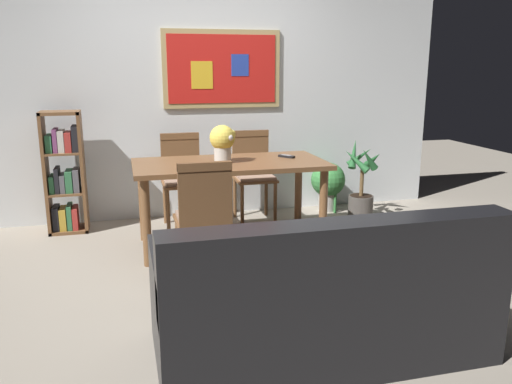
{
  "coord_description": "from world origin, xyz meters",
  "views": [
    {
      "loc": [
        -0.8,
        -3.73,
        1.56
      ],
      "look_at": [
        0.14,
        -0.12,
        0.65
      ],
      "focal_mm": 36.48,
      "sensor_mm": 36.0,
      "label": 1
    }
  ],
  "objects_px": {
    "potted_ivy": "(328,183)",
    "potted_palm": "(361,189)",
    "dining_chair_far_right": "(253,168)",
    "flower_vase": "(223,141)",
    "leather_couch": "(322,302)",
    "dining_chair_far_left": "(182,172)",
    "dining_chair_near_left": "(204,210)",
    "dining_table": "(230,173)",
    "bookshelf": "(65,175)",
    "tv_remote": "(287,156)"
  },
  "relations": [
    {
      "from": "dining_chair_far_right",
      "to": "dining_chair_near_left",
      "type": "relative_size",
      "value": 1.0
    },
    {
      "from": "potted_palm",
      "to": "flower_vase",
      "type": "distance_m",
      "value": 1.78
    },
    {
      "from": "dining_table",
      "to": "tv_remote",
      "type": "relative_size",
      "value": 11.03
    },
    {
      "from": "dining_table",
      "to": "potted_ivy",
      "type": "relative_size",
      "value": 2.7
    },
    {
      "from": "potted_ivy",
      "to": "potted_palm",
      "type": "bearing_deg",
      "value": -51.42
    },
    {
      "from": "potted_ivy",
      "to": "tv_remote",
      "type": "relative_size",
      "value": 4.09
    },
    {
      "from": "flower_vase",
      "to": "potted_palm",
      "type": "bearing_deg",
      "value": 19.41
    },
    {
      "from": "leather_couch",
      "to": "dining_chair_far_right",
      "type": "bearing_deg",
      "value": 84.05
    },
    {
      "from": "dining_table",
      "to": "dining_chair_far_right",
      "type": "height_order",
      "value": "dining_chair_far_right"
    },
    {
      "from": "dining_chair_far_left",
      "to": "dining_chair_near_left",
      "type": "distance_m",
      "value": 1.43
    },
    {
      "from": "bookshelf",
      "to": "dining_chair_near_left",
      "type": "bearing_deg",
      "value": -53.91
    },
    {
      "from": "bookshelf",
      "to": "tv_remote",
      "type": "height_order",
      "value": "bookshelf"
    },
    {
      "from": "dining_table",
      "to": "dining_chair_far_right",
      "type": "bearing_deg",
      "value": 62.49
    },
    {
      "from": "dining_chair_far_right",
      "to": "dining_table",
      "type": "bearing_deg",
      "value": -117.51
    },
    {
      "from": "potted_ivy",
      "to": "dining_table",
      "type": "bearing_deg",
      "value": -146.41
    },
    {
      "from": "dining_chair_near_left",
      "to": "bookshelf",
      "type": "relative_size",
      "value": 0.79
    },
    {
      "from": "leather_couch",
      "to": "tv_remote",
      "type": "distance_m",
      "value": 2.07
    },
    {
      "from": "leather_couch",
      "to": "potted_ivy",
      "type": "relative_size",
      "value": 2.95
    },
    {
      "from": "dining_chair_far_right",
      "to": "tv_remote",
      "type": "height_order",
      "value": "dining_chair_far_right"
    },
    {
      "from": "dining_chair_far_left",
      "to": "leather_couch",
      "type": "height_order",
      "value": "dining_chair_far_left"
    },
    {
      "from": "potted_ivy",
      "to": "flower_vase",
      "type": "bearing_deg",
      "value": -147.0
    },
    {
      "from": "dining_table",
      "to": "tv_remote",
      "type": "xyz_separation_m",
      "value": [
        0.54,
        0.08,
        0.11
      ]
    },
    {
      "from": "dining_chair_far_right",
      "to": "flower_vase",
      "type": "bearing_deg",
      "value": -120.49
    },
    {
      "from": "leather_couch",
      "to": "dining_chair_far_left",
      "type": "bearing_deg",
      "value": 99.86
    },
    {
      "from": "leather_couch",
      "to": "potted_ivy",
      "type": "bearing_deg",
      "value": 67.21
    },
    {
      "from": "potted_ivy",
      "to": "potted_palm",
      "type": "relative_size",
      "value": 0.74
    },
    {
      "from": "tv_remote",
      "to": "flower_vase",
      "type": "bearing_deg",
      "value": -170.18
    },
    {
      "from": "leather_couch",
      "to": "flower_vase",
      "type": "relative_size",
      "value": 5.61
    },
    {
      "from": "dining_chair_near_left",
      "to": "bookshelf",
      "type": "bearing_deg",
      "value": 126.09
    },
    {
      "from": "dining_chair_far_left",
      "to": "leather_couch",
      "type": "relative_size",
      "value": 0.51
    },
    {
      "from": "dining_chair_far_left",
      "to": "tv_remote",
      "type": "xyz_separation_m",
      "value": [
        0.87,
        -0.63,
        0.23
      ]
    },
    {
      "from": "potted_ivy",
      "to": "potted_palm",
      "type": "distance_m",
      "value": 0.39
    },
    {
      "from": "bookshelf",
      "to": "potted_ivy",
      "type": "xyz_separation_m",
      "value": [
        2.69,
        0.06,
        -0.24
      ]
    },
    {
      "from": "dining_table",
      "to": "leather_couch",
      "type": "height_order",
      "value": "leather_couch"
    },
    {
      "from": "dining_chair_far_right",
      "to": "flower_vase",
      "type": "distance_m",
      "value": 0.98
    },
    {
      "from": "dining_chair_near_left",
      "to": "bookshelf",
      "type": "xyz_separation_m",
      "value": [
        -1.09,
        1.49,
        0.01
      ]
    },
    {
      "from": "dining_chair_near_left",
      "to": "potted_ivy",
      "type": "height_order",
      "value": "dining_chair_near_left"
    },
    {
      "from": "dining_chair_near_left",
      "to": "potted_ivy",
      "type": "xyz_separation_m",
      "value": [
        1.61,
        1.55,
        -0.23
      ]
    },
    {
      "from": "dining_chair_far_right",
      "to": "dining_chair_far_left",
      "type": "bearing_deg",
      "value": -177.31
    },
    {
      "from": "dining_chair_far_right",
      "to": "potted_ivy",
      "type": "xyz_separation_m",
      "value": [
        0.87,
        0.09,
        -0.23
      ]
    },
    {
      "from": "dining_chair_far_left",
      "to": "potted_ivy",
      "type": "bearing_deg",
      "value": 4.39
    },
    {
      "from": "dining_table",
      "to": "potted_palm",
      "type": "height_order",
      "value": "potted_palm"
    },
    {
      "from": "dining_chair_near_left",
      "to": "leather_couch",
      "type": "height_order",
      "value": "dining_chair_near_left"
    },
    {
      "from": "dining_table",
      "to": "dining_chair_far_right",
      "type": "relative_size",
      "value": 1.81
    },
    {
      "from": "dining_chair_far_right",
      "to": "potted_ivy",
      "type": "bearing_deg",
      "value": 5.8
    },
    {
      "from": "leather_couch",
      "to": "bookshelf",
      "type": "xyz_separation_m",
      "value": [
        -1.55,
        2.66,
        0.24
      ]
    },
    {
      "from": "dining_table",
      "to": "flower_vase",
      "type": "xyz_separation_m",
      "value": [
        -0.06,
        -0.02,
        0.28
      ]
    },
    {
      "from": "potted_ivy",
      "to": "dining_chair_far_right",
      "type": "bearing_deg",
      "value": -174.2
    },
    {
      "from": "dining_chair_far_left",
      "to": "dining_chair_near_left",
      "type": "bearing_deg",
      "value": -90.32
    },
    {
      "from": "dining_chair_far_left",
      "to": "flower_vase",
      "type": "height_order",
      "value": "flower_vase"
    }
  ]
}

